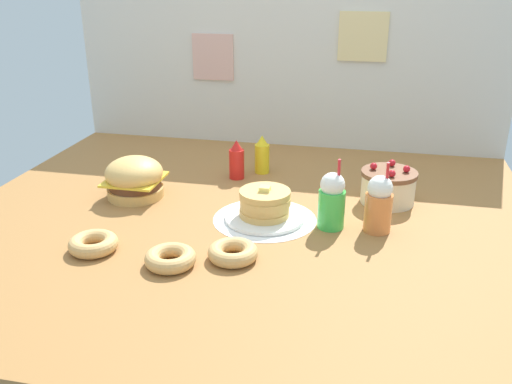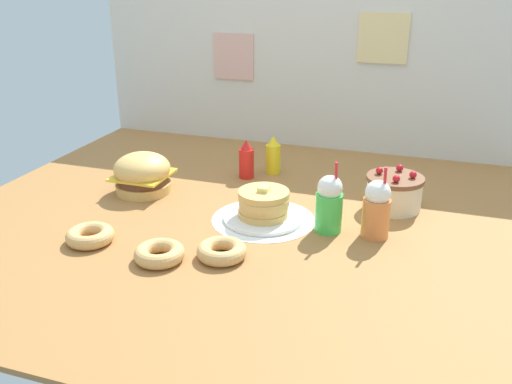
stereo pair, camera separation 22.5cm
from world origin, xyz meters
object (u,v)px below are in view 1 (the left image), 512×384
at_px(donut_chocolate, 170,258).
at_px(donut_vanilla, 233,252).
at_px(cream_soda_cup, 332,201).
at_px(mustard_bottle, 262,155).
at_px(donut_pink_glaze, 93,243).
at_px(ketchup_bottle, 237,161).
at_px(burger, 135,178).
at_px(orange_float_cup, 379,204).
at_px(pancake_stack, 265,207).
at_px(layer_cake, 388,186).

height_order(donut_chocolate, donut_vanilla, same).
bearing_deg(donut_chocolate, cream_soda_cup, 39.55).
xyz_separation_m(mustard_bottle, donut_chocolate, (-0.12, -0.97, -0.06)).
xyz_separation_m(donut_pink_glaze, donut_chocolate, (0.31, -0.04, 0.00)).
bearing_deg(ketchup_bottle, donut_vanilla, -76.82).
distance_m(cream_soda_cup, donut_chocolate, 0.66).
xyz_separation_m(burger, cream_soda_cup, (0.88, -0.13, 0.03)).
bearing_deg(burger, donut_chocolate, -56.14).
xyz_separation_m(ketchup_bottle, donut_chocolate, (-0.02, -0.87, -0.06)).
xyz_separation_m(mustard_bottle, donut_vanilla, (0.08, -0.89, -0.06)).
height_order(cream_soda_cup, donut_chocolate, cream_soda_cup).
relative_size(ketchup_bottle, mustard_bottle, 1.00).
relative_size(orange_float_cup, donut_pink_glaze, 1.61).
bearing_deg(donut_vanilla, donut_pink_glaze, -175.02).
height_order(ketchup_bottle, donut_chocolate, ketchup_bottle).
xyz_separation_m(pancake_stack, layer_cake, (0.48, 0.29, 0.02)).
height_order(orange_float_cup, donut_pink_glaze, orange_float_cup).
distance_m(burger, cream_soda_cup, 0.89).
distance_m(donut_pink_glaze, donut_chocolate, 0.31).
distance_m(pancake_stack, orange_float_cup, 0.45).
distance_m(ketchup_bottle, orange_float_cup, 0.80).
relative_size(ketchup_bottle, donut_vanilla, 1.08).
relative_size(donut_pink_glaze, donut_chocolate, 1.00).
relative_size(burger, donut_vanilla, 1.43).
bearing_deg(burger, layer_cake, 8.87).
bearing_deg(burger, mustard_bottle, 41.07).
height_order(layer_cake, mustard_bottle, mustard_bottle).
relative_size(burger, orange_float_cup, 0.88).
relative_size(ketchup_bottle, cream_soda_cup, 0.67).
bearing_deg(ketchup_bottle, cream_soda_cup, -42.26).
xyz_separation_m(pancake_stack, orange_float_cup, (0.44, -0.01, 0.05)).
bearing_deg(pancake_stack, cream_soda_cup, -2.58).
height_order(burger, mustard_bottle, mustard_bottle).
distance_m(pancake_stack, donut_vanilla, 0.35).
bearing_deg(cream_soda_cup, burger, 171.69).
bearing_deg(pancake_stack, donut_chocolate, -119.25).
height_order(burger, donut_pink_glaze, burger).
bearing_deg(mustard_bottle, layer_cake, -22.60).
bearing_deg(donut_pink_glaze, cream_soda_cup, 24.84).
xyz_separation_m(layer_cake, donut_chocolate, (-0.73, -0.72, -0.05)).
bearing_deg(donut_chocolate, donut_vanilla, 23.37).
distance_m(ketchup_bottle, donut_chocolate, 0.87).
bearing_deg(orange_float_cup, cream_soda_cup, -178.32).
bearing_deg(layer_cake, pancake_stack, -149.37).
bearing_deg(donut_chocolate, orange_float_cup, 31.77).
height_order(layer_cake, ketchup_bottle, ketchup_bottle).
relative_size(burger, pancake_stack, 0.78).
bearing_deg(orange_float_cup, donut_chocolate, -148.23).
xyz_separation_m(orange_float_cup, donut_chocolate, (-0.69, -0.43, -0.08)).
distance_m(pancake_stack, layer_cake, 0.56).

